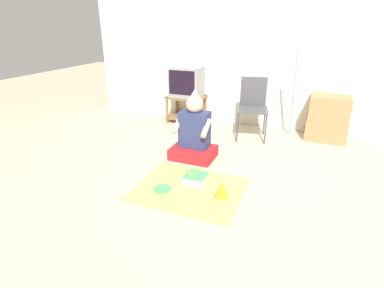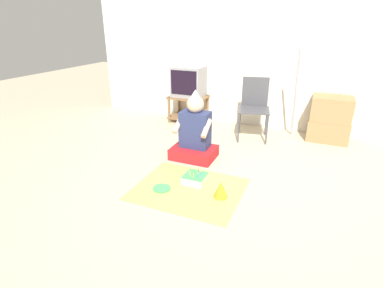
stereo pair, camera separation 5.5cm
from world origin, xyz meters
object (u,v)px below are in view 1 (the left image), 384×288
cardboard_box_stack (327,119)px  party_hat_blue (222,189)px  tv (186,82)px  birthday_cake (196,178)px  dust_mop (291,114)px  person_seated (194,135)px  folding_chair (253,104)px  paper_plate (162,189)px

cardboard_box_stack → party_hat_blue: bearing=-114.4°
tv → birthday_cake: (0.94, -1.95, -0.63)m
dust_mop → party_hat_blue: dust_mop is taller
cardboard_box_stack → birthday_cake: 2.34m
person_seated → birthday_cake: bearing=-66.7°
folding_chair → cardboard_box_stack: bearing=15.9°
person_seated → party_hat_blue: 1.01m
party_hat_blue → birthday_cake: bearing=154.6°
party_hat_blue → tv: bearing=121.2°
tv → dust_mop: (1.73, -0.27, -0.29)m
cardboard_box_stack → birthday_cake: bearing=-123.8°
party_hat_blue → dust_mop: bearing=76.3°
person_seated → tv: bearing=116.7°
paper_plate → birthday_cake: bearing=44.2°
folding_chair → party_hat_blue: (0.09, -1.80, -0.42)m
dust_mop → person_seated: 1.51m
paper_plate → person_seated: bearing=89.6°
tv → folding_chair: bearing=-14.9°
tv → birthday_cake: bearing=-64.4°
folding_chair → birthday_cake: folding_chair is taller
tv → cardboard_box_stack: tv is taller
folding_chair → paper_plate: bearing=-105.4°
party_hat_blue → person_seated: bearing=128.0°
person_seated → party_hat_blue: person_seated is taller
dust_mop → birthday_cake: dust_mop is taller
tv → person_seated: 1.54m
birthday_cake → dust_mop: bearing=64.8°
tv → paper_plate: 2.41m
cardboard_box_stack → person_seated: (-1.56, -1.32, -0.01)m
person_seated → party_hat_blue: (0.61, -0.78, -0.21)m
tv → cardboard_box_stack: size_ratio=0.79×
cardboard_box_stack → person_seated: 2.04m
tv → folding_chair: (1.19, -0.31, -0.18)m
person_seated → paper_plate: 0.92m
tv → folding_chair: tv is taller
tv → person_seated: (0.67, -1.34, -0.39)m
folding_chair → paper_plate: folding_chair is taller
person_seated → paper_plate: bearing=-90.4°
cardboard_box_stack → paper_plate: bearing=-125.5°
tv → paper_plate: size_ratio=2.68×
tv → dust_mop: 1.77m
tv → paper_plate: (0.67, -2.21, -0.68)m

